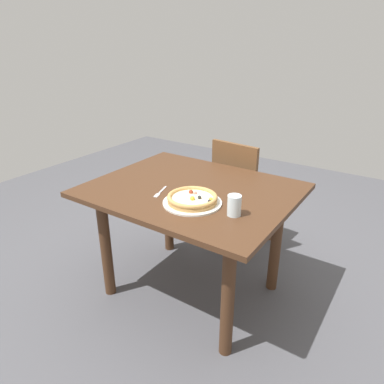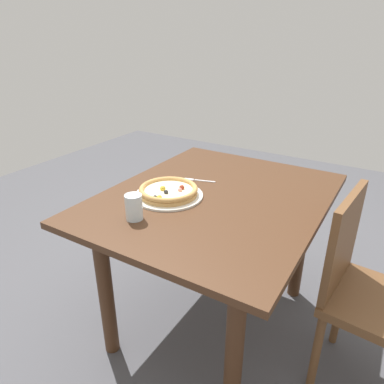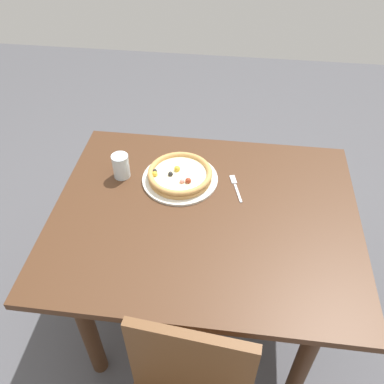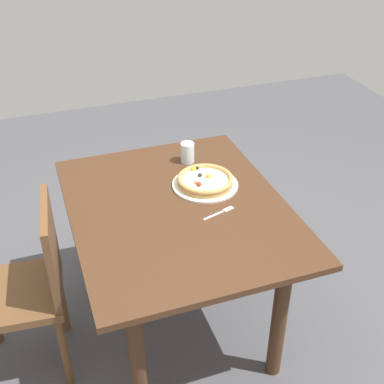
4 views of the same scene
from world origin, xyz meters
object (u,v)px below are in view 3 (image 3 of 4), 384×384
object	(u,v)px
dining_table	(204,234)
drinking_glass	(121,166)
plate	(180,179)
fork	(236,186)
pizza	(180,174)

from	to	relation	value
dining_table	drinking_glass	world-z (taller)	drinking_glass
plate	fork	distance (m)	0.24
plate	drinking_glass	size ratio (longest dim) A/B	2.99
fork	drinking_glass	xyz separation A→B (m)	(-0.49, 0.01, 0.05)
dining_table	plate	world-z (taller)	plate
plate	dining_table	bearing A→B (deg)	-55.21
pizza	fork	size ratio (longest dim) A/B	1.67
dining_table	pizza	distance (m)	0.27
drinking_glass	plate	bearing A→B (deg)	1.01
pizza	plate	bearing A→B (deg)	31.25
plate	fork	bearing A→B (deg)	-3.10
dining_table	fork	world-z (taller)	fork
pizza	fork	distance (m)	0.24
fork	plate	bearing A→B (deg)	70.61
dining_table	drinking_glass	size ratio (longest dim) A/B	11.13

